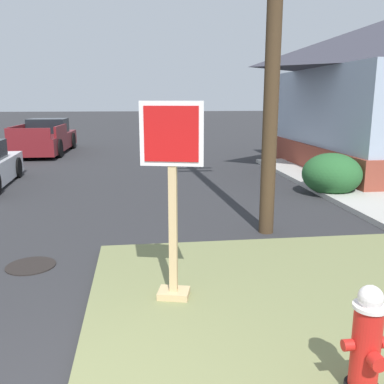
# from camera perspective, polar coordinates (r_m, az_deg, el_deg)

# --- Properties ---
(grass_corner_patch) EXTENTS (4.98, 4.70, 0.08)m
(grass_corner_patch) POSITION_cam_1_polar(r_m,az_deg,el_deg) (5.10, 15.56, -15.18)
(grass_corner_patch) COLOR olive
(grass_corner_patch) RESTS_ON ground
(fire_hydrant) EXTENTS (0.38, 0.34, 0.93)m
(fire_hydrant) POSITION_cam_1_polar(r_m,az_deg,el_deg) (3.71, 22.56, -18.57)
(fire_hydrant) COLOR black
(fire_hydrant) RESTS_ON grass_corner_patch
(stop_sign) EXTENTS (0.68, 0.36, 2.27)m
(stop_sign) POSITION_cam_1_polar(r_m,az_deg,el_deg) (4.74, -2.64, -2.07)
(stop_sign) COLOR tan
(stop_sign) RESTS_ON grass_corner_patch
(manhole_cover) EXTENTS (0.70, 0.70, 0.02)m
(manhole_cover) POSITION_cam_1_polar(r_m,az_deg,el_deg) (6.61, -21.02, -9.32)
(manhole_cover) COLOR black
(manhole_cover) RESTS_ON ground
(pickup_truck_maroon) EXTENTS (2.09, 5.42, 1.48)m
(pickup_truck_maroon) POSITION_cam_1_polar(r_m,az_deg,el_deg) (19.96, -19.25, 6.81)
(pickup_truck_maroon) COLOR maroon
(pickup_truck_maroon) RESTS_ON ground
(shrub_by_curb) EXTENTS (1.46, 1.46, 1.05)m
(shrub_by_curb) POSITION_cam_1_polar(r_m,az_deg,el_deg) (11.10, 18.41, 2.32)
(shrub_by_curb) COLOR #265A2B
(shrub_by_curb) RESTS_ON ground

